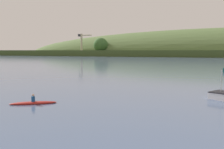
% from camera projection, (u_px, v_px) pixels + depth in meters
% --- Properties ---
extents(dockside_crane, '(11.86, 3.67, 18.53)m').
position_uv_depth(dockside_crane, '(82.00, 46.00, 222.31)').
color(dockside_crane, '#4C4C51').
rests_on(dockside_crane, ground).
extents(canoe_with_paddler, '(3.83, 3.00, 1.02)m').
position_uv_depth(canoe_with_paddler, '(33.00, 103.00, 23.85)').
color(canoe_with_paddler, maroon).
rests_on(canoe_with_paddler, ground).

